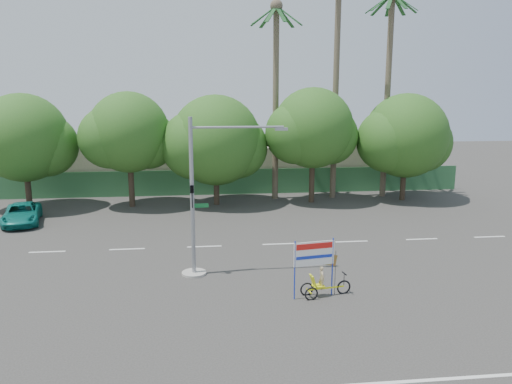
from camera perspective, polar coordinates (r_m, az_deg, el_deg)
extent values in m
plane|color=#33302D|center=(19.27, 0.47, -13.27)|extent=(120.00, 120.00, 0.00)
cube|color=#336B3D|center=(39.57, -3.26, 1.16)|extent=(38.00, 0.08, 2.00)
cube|color=beige|center=(44.50, -16.60, 3.15)|extent=(12.00, 8.00, 4.00)
cube|color=beige|center=(44.97, 6.65, 3.38)|extent=(14.00, 8.00, 3.60)
cylinder|color=#473828|center=(37.85, -24.63, 0.82)|extent=(0.40, 0.40, 3.52)
sphere|color=#1C5619|center=(37.45, -25.04, 5.64)|extent=(6.00, 6.00, 6.00)
sphere|color=#1C5619|center=(37.38, -22.85, 4.94)|extent=(4.32, 4.32, 4.32)
sphere|color=#1C5619|center=(37.69, -27.06, 5.00)|extent=(4.56, 4.56, 4.56)
cylinder|color=#473828|center=(36.24, -14.08, 1.28)|extent=(0.40, 0.40, 3.74)
sphere|color=#1C5619|center=(35.82, -14.34, 6.64)|extent=(5.60, 5.60, 5.60)
sphere|color=#1C5619|center=(36.02, -12.24, 5.81)|extent=(4.03, 4.03, 4.03)
sphere|color=#1C5619|center=(35.80, -16.38, 5.98)|extent=(4.26, 4.26, 4.26)
cylinder|color=#473828|center=(35.97, -4.55, 1.15)|extent=(0.40, 0.40, 3.30)
sphere|color=#1C5619|center=(35.56, -4.63, 5.92)|extent=(6.40, 6.40, 6.40)
sphere|color=#1C5619|center=(35.98, -2.33, 5.17)|extent=(4.61, 4.61, 4.61)
sphere|color=#1C5619|center=(35.32, -6.95, 5.34)|extent=(4.86, 4.86, 4.86)
cylinder|color=#473828|center=(36.80, 6.40, 1.81)|extent=(0.40, 0.40, 3.87)
sphere|color=#1C5619|center=(36.39, 6.53, 7.28)|extent=(5.80, 5.80, 5.80)
sphere|color=#1C5619|center=(37.04, 8.38, 6.35)|extent=(4.18, 4.18, 4.18)
sphere|color=#1C5619|center=(35.90, 4.56, 6.70)|extent=(4.41, 4.41, 4.41)
cylinder|color=#473828|center=(38.99, 16.49, 1.62)|extent=(0.40, 0.40, 3.43)
sphere|color=#1C5619|center=(38.60, 16.75, 6.18)|extent=(6.20, 6.20, 6.20)
sphere|color=#1C5619|center=(39.49, 18.40, 5.40)|extent=(4.46, 4.46, 4.46)
sphere|color=#1C5619|center=(37.87, 14.92, 5.72)|extent=(4.71, 4.71, 4.71)
cylinder|color=#70604C|center=(38.24, 9.11, 11.97)|extent=(0.44, 0.44, 17.00)
cylinder|color=#70604C|center=(39.49, 14.76, 10.27)|extent=(0.44, 0.44, 15.00)
cube|color=#1C4C21|center=(40.32, 16.61, 19.97)|extent=(1.91, 0.28, 1.36)
cube|color=#1C4C21|center=(40.79, 15.96, 19.89)|extent=(1.65, 1.44, 1.36)
cube|color=#1C4C21|center=(40.89, 15.01, 19.92)|extent=(0.61, 1.93, 1.36)
cube|color=#1C4C21|center=(40.57, 14.18, 20.03)|extent=(1.20, 1.80, 1.36)
cube|color=#1C4C21|center=(39.97, 13.85, 20.18)|extent=(1.89, 0.92, 1.36)
cube|color=#1C4C21|center=(39.38, 14.19, 20.30)|extent=(1.89, 0.92, 1.36)
cube|color=#1C4C21|center=(39.06, 15.07, 20.34)|extent=(1.20, 1.80, 1.36)
cube|color=#1C4C21|center=(39.18, 16.05, 20.26)|extent=(0.61, 1.93, 1.36)
cube|color=#1C4C21|center=(39.68, 16.66, 20.11)|extent=(1.65, 1.44, 1.36)
cylinder|color=#70604C|center=(37.31, 2.26, 9.82)|extent=(0.44, 0.44, 14.00)
sphere|color=#70604C|center=(37.77, 2.35, 20.50)|extent=(0.90, 0.90, 0.90)
cube|color=#1C4C21|center=(37.82, 3.84, 19.46)|extent=(1.91, 0.28, 1.36)
cube|color=#1C4C21|center=(38.38, 3.33, 19.35)|extent=(1.65, 1.44, 1.36)
cube|color=#1C4C21|center=(38.60, 2.38, 19.31)|extent=(0.61, 1.93, 1.36)
cube|color=#1C4C21|center=(38.40, 1.41, 19.36)|extent=(1.20, 1.80, 1.36)
cube|color=#1C4C21|center=(37.87, 0.86, 19.47)|extent=(1.89, 0.92, 1.36)
cube|color=#1C4C21|center=(37.23, 0.99, 19.61)|extent=(1.89, 0.92, 1.36)
cube|color=#1C4C21|center=(36.80, 1.78, 19.70)|extent=(1.20, 1.80, 1.36)
cube|color=#1C4C21|center=(36.79, 2.84, 19.70)|extent=(0.61, 1.93, 1.36)
cube|color=#1C4C21|center=(37.19, 3.66, 19.60)|extent=(1.65, 1.44, 1.36)
cylinder|color=gray|center=(22.83, -7.08, -9.17)|extent=(1.10, 1.10, 0.10)
cylinder|color=gray|center=(21.86, -7.30, -0.68)|extent=(0.18, 0.18, 7.00)
cylinder|color=gray|center=(21.49, -2.13, 7.42)|extent=(4.00, 0.10, 0.10)
cube|color=gray|center=(21.72, 2.92, 7.19)|extent=(0.55, 0.20, 0.12)
imported|color=black|center=(21.62, -7.32, -0.54)|extent=(0.16, 0.20, 1.00)
cube|color=#14662D|center=(21.93, -6.37, -1.55)|extent=(0.70, 0.04, 0.18)
torus|color=black|center=(20.85, 9.99, -10.67)|extent=(0.60, 0.16, 0.60)
torus|color=black|center=(20.51, 5.82, -11.00)|extent=(0.56, 0.15, 0.56)
torus|color=black|center=(20.08, 6.34, -11.51)|extent=(0.56, 0.15, 0.56)
cube|color=#F2F515|center=(20.54, 8.07, -10.80)|extent=(1.49, 0.29, 0.05)
cube|color=#F2F515|center=(20.29, 6.08, -11.20)|extent=(0.14, 0.53, 0.04)
cube|color=#F2F515|center=(20.36, 7.15, -10.60)|extent=(0.50, 0.44, 0.05)
cube|color=#F2F515|center=(20.18, 6.53, -10.03)|extent=(0.26, 0.40, 0.48)
cylinder|color=black|center=(20.72, 10.03, -9.77)|extent=(0.03, 0.03, 0.49)
cube|color=black|center=(20.64, 10.05, -9.15)|extent=(0.10, 0.40, 0.04)
imported|color=#CCB284|center=(20.29, 7.52, -9.68)|extent=(0.28, 0.38, 0.96)
cylinder|color=#1A32C3|center=(19.74, 4.44, -8.93)|extent=(0.06, 0.06, 2.39)
cylinder|color=#1A32C3|center=(20.31, 8.72, -8.44)|extent=(0.06, 0.06, 2.39)
cube|color=white|center=(19.81, 6.65, -7.00)|extent=(1.67, 0.31, 0.97)
cube|color=red|center=(19.68, 6.71, -6.17)|extent=(1.49, 0.25, 0.23)
cube|color=#1A32C3|center=(19.82, 6.68, -7.39)|extent=(1.49, 0.25, 0.12)
cylinder|color=black|center=(20.45, 9.04, -9.09)|extent=(0.02, 0.02, 1.86)
cube|color=red|center=(20.14, 8.28, -7.66)|extent=(0.78, 0.14, 0.58)
imported|color=#10766B|center=(34.07, -25.19, -2.27)|extent=(2.96, 4.79, 1.24)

